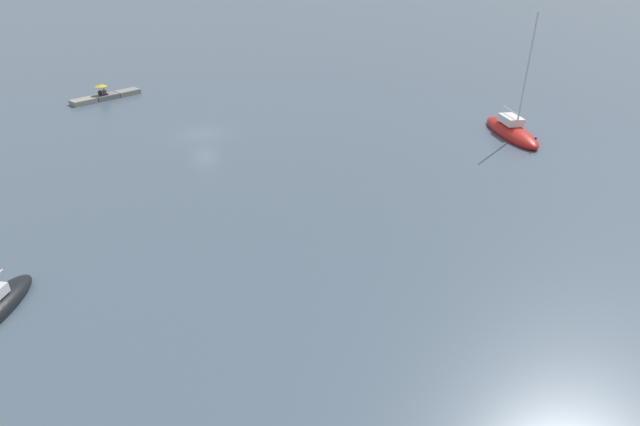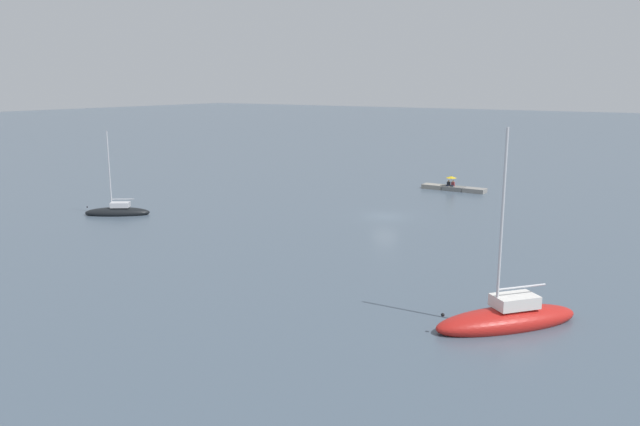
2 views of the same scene
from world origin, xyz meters
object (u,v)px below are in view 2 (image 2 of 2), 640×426
object	(u,v)px
person_seated_dark_right	(448,184)
umbrella_open_yellow	(451,177)
sailboat_black_mid	(118,212)
sailboat_red_near	(507,319)
person_seated_maroon_left	(453,184)

from	to	relation	value
person_seated_dark_right	umbrella_open_yellow	bearing A→B (deg)	-147.86
umbrella_open_yellow	sailboat_black_mid	size ratio (longest dim) A/B	0.15
person_seated_dark_right	sailboat_red_near	distance (m)	44.70
person_seated_maroon_left	umbrella_open_yellow	size ratio (longest dim) A/B	0.56
person_seated_maroon_left	sailboat_black_mid	xyz separation A→B (m)	(23.04, 32.53, -0.47)
person_seated_maroon_left	sailboat_black_mid	world-z (taller)	sailboat_black_mid
umbrella_open_yellow	person_seated_dark_right	bearing A→B (deg)	32.85
person_seated_maroon_left	sailboat_black_mid	size ratio (longest dim) A/B	0.08
person_seated_maroon_left	umbrella_open_yellow	world-z (taller)	umbrella_open_yellow
sailboat_red_near	person_seated_maroon_left	bearing A→B (deg)	-25.67
person_seated_dark_right	umbrella_open_yellow	world-z (taller)	umbrella_open_yellow
person_seated_dark_right	sailboat_black_mid	xyz separation A→B (m)	(22.48, 32.46, -0.47)
person_seated_maroon_left	person_seated_dark_right	world-z (taller)	same
sailboat_red_near	person_seated_dark_right	bearing A→B (deg)	-24.98
umbrella_open_yellow	sailboat_red_near	xyz separation A→B (m)	(-19.32, 40.35, -1.22)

